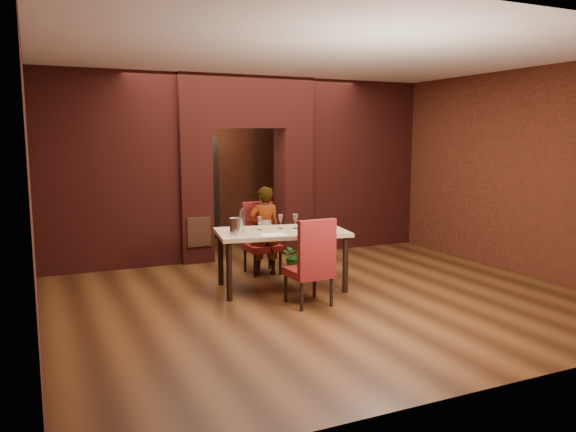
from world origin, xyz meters
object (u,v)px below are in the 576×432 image
person_seated (264,231)px  wine_glass_a (260,223)px  dining_table (281,260)px  chair_far (262,238)px  potted_plant (294,255)px  wine_bucket (236,226)px  wine_glass_b (280,222)px  water_bottle (242,219)px  wine_glass_c (295,221)px  chair_near (308,261)px

person_seated → wine_glass_a: person_seated is taller
dining_table → wine_glass_a: bearing=159.1°
chair_far → potted_plant: (0.57, 0.04, -0.33)m
wine_bucket → wine_glass_b: bearing=13.4°
person_seated → water_bottle: (-0.60, -0.67, 0.31)m
wine_bucket → potted_plant: 1.85m
wine_glass_b → wine_glass_a: bearing=177.8°
wine_glass_b → wine_glass_c: size_ratio=0.97×
water_bottle → wine_bucket: bearing=-126.7°
dining_table → water_bottle: size_ratio=5.65×
wine_glass_b → potted_plant: (0.62, 0.86, -0.72)m
wine_glass_a → wine_bucket: 0.45m
wine_glass_a → person_seated: bearing=63.2°
chair_near → person_seated: 1.71m
chair_near → wine_bucket: 1.13m
chair_far → person_seated: (-0.01, -0.10, 0.14)m
dining_table → person_seated: bearing=94.0°
person_seated → wine_bucket: (-0.77, -0.89, 0.26)m
water_bottle → potted_plant: (1.18, 0.81, -0.77)m
wine_glass_b → chair_far: bearing=86.6°
chair_near → wine_glass_c: chair_near is taller
dining_table → wine_glass_c: 0.58m
wine_glass_b → wine_glass_c: wine_glass_c is taller
wine_glass_a → water_bottle: (-0.25, 0.04, 0.06)m
wine_glass_a → wine_glass_b: size_ratio=0.93×
dining_table → wine_glass_a: wine_glass_a is taller
person_seated → potted_plant: person_seated is taller
person_seated → wine_glass_b: person_seated is taller
wine_glass_a → chair_far: bearing=65.7°
potted_plant → dining_table: bearing=-123.8°
wine_glass_c → potted_plant: bearing=65.7°
wine_glass_a → potted_plant: 1.45m
dining_table → water_bottle: 0.80m
wine_glass_b → wine_bucket: size_ratio=0.92×
dining_table → chair_near: 0.85m
wine_glass_c → wine_bucket: wine_bucket is taller
chair_far → water_bottle: bearing=-129.0°
chair_near → wine_glass_c: 0.99m
wine_glass_a → water_bottle: 0.26m
chair_far → wine_glass_a: size_ratio=5.93×
wine_glass_b → dining_table: bearing=-108.6°
wine_glass_c → water_bottle: 0.77m
chair_near → water_bottle: 1.24m
wine_glass_b → potted_plant: size_ratio=0.45×
wine_glass_c → wine_bucket: 0.92m
chair_far → wine_glass_c: chair_far is taller
person_seated → water_bottle: person_seated is taller
wine_glass_a → wine_glass_b: (0.31, -0.01, 0.01)m
potted_plant → wine_glass_b: bearing=-126.0°
chair_near → wine_glass_c: size_ratio=5.42×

